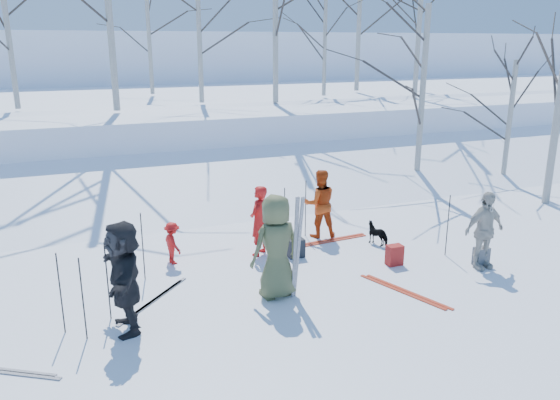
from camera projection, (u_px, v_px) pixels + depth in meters
name	position (u px, v px, depth m)	size (l,w,h in m)	color
ground	(310.00, 288.00, 10.15)	(120.00, 120.00, 0.00)	white
snow_ramp	(212.00, 190.00, 16.36)	(70.00, 9.50, 1.40)	white
snow_plateau	(155.00, 119.00, 25.05)	(70.00, 18.00, 2.20)	white
far_hill	(111.00, 74.00, 43.51)	(90.00, 30.00, 6.00)	white
skier_olive_center	(276.00, 247.00, 9.57)	(0.92, 0.60, 1.89)	#4B5331
skier_red_north	(259.00, 221.00, 11.55)	(0.55, 0.36, 1.52)	red
skier_redor_behind	(320.00, 203.00, 12.64)	(0.78, 0.61, 1.60)	#BA3A0E
skier_red_seated	(173.00, 243.00, 11.17)	(0.57, 0.33, 0.88)	red
skier_cream_east	(484.00, 230.00, 10.84)	(0.94, 0.39, 1.60)	beige
skier_grey_west	(124.00, 277.00, 8.44)	(1.68, 0.54, 1.82)	black
dog	(378.00, 233.00, 12.30)	(0.27, 0.59, 0.50)	black
upright_ski_left	(295.00, 248.00, 9.48)	(0.07, 0.02, 1.90)	silver
upright_ski_right	(298.00, 248.00, 9.50)	(0.07, 0.02, 1.90)	silver
ski_pair_b	(404.00, 291.00, 9.98)	(0.81, 1.86, 0.02)	#AF3019
ski_pair_c	(330.00, 241.00, 12.54)	(1.91, 0.35, 0.02)	#AF3019
ski_pair_d	(154.00, 300.00, 9.64)	(1.46, 1.51, 0.02)	silver
ski_pole_a	(285.00, 217.00, 12.09)	(0.02, 0.02, 1.34)	black
ski_pole_b	(143.00, 247.00, 10.33)	(0.02, 0.02, 1.34)	black
ski_pole_c	(306.00, 209.00, 12.70)	(0.02, 0.02, 1.34)	black
ski_pole_d	(83.00, 299.00, 8.22)	(0.02, 0.02, 1.34)	black
ski_pole_e	(61.00, 294.00, 8.40)	(0.02, 0.02, 1.34)	black
ski_pole_f	(108.00, 281.00, 8.84)	(0.02, 0.02, 1.34)	black
ski_pole_g	(448.00, 226.00, 11.52)	(0.02, 0.02, 1.34)	black
backpack_red	(394.00, 255.00, 11.16)	(0.32, 0.22, 0.42)	maroon
backpack_grey	(481.00, 256.00, 11.14)	(0.30, 0.20, 0.38)	#4F5256
backpack_dark	(296.00, 248.00, 11.56)	(0.34, 0.24, 0.40)	black
birch_plateau_b	(199.00, 33.00, 20.07)	(4.12, 4.12, 5.03)	silver
birch_plateau_c	(7.00, 26.00, 18.05)	(4.42, 4.42, 5.46)	silver
birch_plateau_d	(359.00, 12.00, 24.94)	(5.57, 5.57, 7.09)	silver
birch_plateau_e	(325.00, 46.00, 22.92)	(3.46, 3.46, 4.08)	silver
birch_plateau_f	(420.00, 10.00, 22.09)	(5.44, 5.44, 6.91)	silver
birch_plateau_g	(419.00, 23.00, 26.01)	(4.92, 4.92, 6.17)	silver
birch_plateau_h	(149.00, 35.00, 23.50)	(4.09, 4.09, 4.98)	silver
birch_plateau_j	(275.00, 10.00, 19.91)	(5.26, 5.26, 6.65)	silver
birch_edge_c	(509.00, 123.00, 17.34)	(3.32, 3.32, 3.89)	silver
birch_edge_e	(422.00, 98.00, 16.75)	(4.45, 4.45, 5.50)	silver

